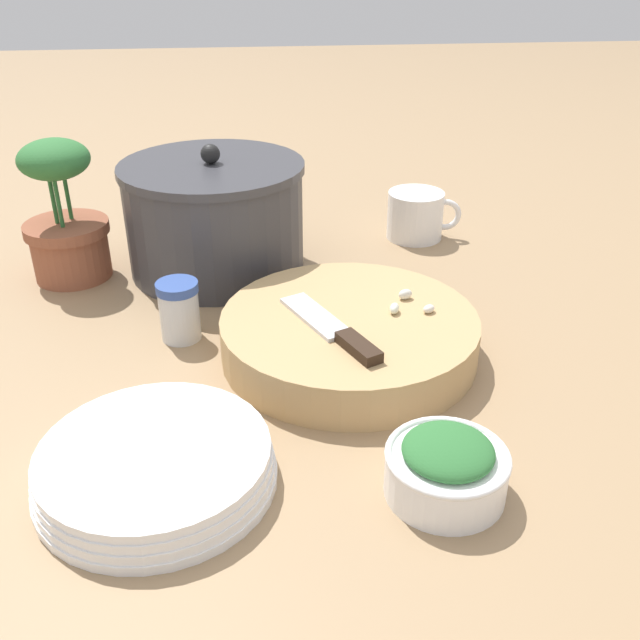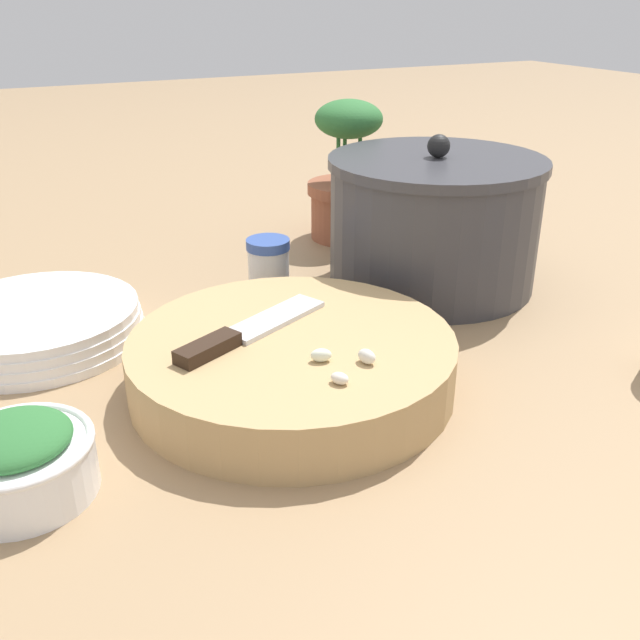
# 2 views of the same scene
# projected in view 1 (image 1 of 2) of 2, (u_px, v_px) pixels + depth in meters

# --- Properties ---
(ground_plane) EXTENTS (5.00, 5.00, 0.00)m
(ground_plane) POSITION_uv_depth(u_px,v_px,m) (312.00, 336.00, 0.92)
(ground_plane) COLOR #997A56
(cutting_board) EXTENTS (0.31, 0.31, 0.05)m
(cutting_board) POSITION_uv_depth(u_px,v_px,m) (349.00, 336.00, 0.87)
(cutting_board) COLOR tan
(cutting_board) RESTS_ON ground_plane
(chef_knife) EXTENTS (0.18, 0.10, 0.01)m
(chef_knife) POSITION_uv_depth(u_px,v_px,m) (336.00, 331.00, 0.82)
(chef_knife) COLOR black
(chef_knife) RESTS_ON cutting_board
(garlic_cloves) EXTENTS (0.06, 0.06, 0.01)m
(garlic_cloves) POSITION_uv_depth(u_px,v_px,m) (407.00, 303.00, 0.87)
(garlic_cloves) COLOR silver
(garlic_cloves) RESTS_ON cutting_board
(herb_bowl) EXTENTS (0.12, 0.12, 0.06)m
(herb_bowl) POSITION_uv_depth(u_px,v_px,m) (446.00, 467.00, 0.65)
(herb_bowl) COLOR white
(herb_bowl) RESTS_ON ground_plane
(spice_jar) EXTENTS (0.05, 0.05, 0.08)m
(spice_jar) POSITION_uv_depth(u_px,v_px,m) (179.00, 310.00, 0.90)
(spice_jar) COLOR silver
(spice_jar) RESTS_ON ground_plane
(coffee_mug) EXTENTS (0.09, 0.12, 0.08)m
(coffee_mug) POSITION_uv_depth(u_px,v_px,m) (416.00, 215.00, 1.19)
(coffee_mug) COLOR white
(coffee_mug) RESTS_ON ground_plane
(plate_stack) EXTENTS (0.23, 0.23, 0.04)m
(plate_stack) POSITION_uv_depth(u_px,v_px,m) (156.00, 465.00, 0.67)
(plate_stack) COLOR white
(plate_stack) RESTS_ON ground_plane
(stock_pot) EXTENTS (0.27, 0.27, 0.19)m
(stock_pot) POSITION_uv_depth(u_px,v_px,m) (215.00, 217.00, 1.06)
(stock_pot) COLOR #38383D
(stock_pot) RESTS_ON ground_plane
(potted_herb) EXTENTS (0.12, 0.12, 0.21)m
(potted_herb) POSITION_uv_depth(u_px,v_px,m) (65.00, 221.00, 1.03)
(potted_herb) COLOR #935138
(potted_herb) RESTS_ON ground_plane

